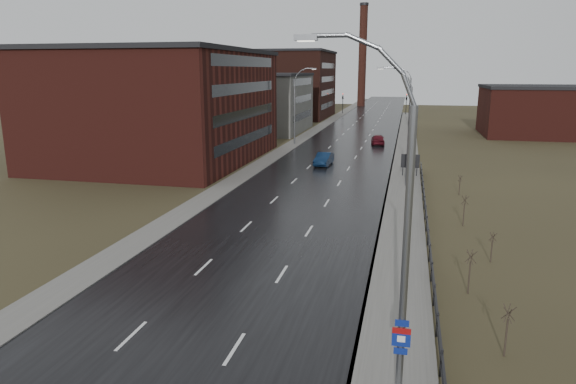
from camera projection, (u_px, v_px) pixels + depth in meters
The scene contains 24 objects.
road at pixel (345, 148), 74.26m from camera, with size 14.00×300.00×0.06m, color black.
sidewalk_right at pixel (404, 188), 48.67m from camera, with size 3.20×180.00×0.18m, color #595651.
curb_right at pixel (388, 187), 49.00m from camera, with size 0.16×180.00×0.18m, color slate.
sidewalk_left at pixel (290, 146), 76.07m from camera, with size 2.40×260.00×0.12m, color #595651.
warehouse_near at pixel (162, 106), 63.13m from camera, with size 22.44×28.56×13.50m.
warehouse_mid at pixel (260, 102), 94.08m from camera, with size 16.32×20.40×10.50m.
warehouse_far at pixel (275, 84), 123.03m from camera, with size 26.52×24.48×15.50m.
building_right at pixel (539, 111), 87.44m from camera, with size 18.36×16.32×8.50m.
smokestack at pixel (363, 55), 157.27m from camera, with size 2.70×2.70×30.70m.
streetlight_main at pixel (396, 233), 16.04m from camera, with size 3.91×0.29×12.11m.
streetlight_right_mid at pixel (406, 126), 48.30m from camera, with size 3.36×0.28×11.35m.
streetlight_left at pixel (296, 106), 76.51m from camera, with size 3.36×0.28×11.35m.
streetlight_right_far at pixel (408, 97), 99.46m from camera, with size 3.36×0.28×11.35m.
guardrail at pixel (429, 238), 32.33m from camera, with size 0.10×53.05×1.10m.
shrub_b at pixel (507, 330), 20.00m from camera, with size 0.52×0.54×2.17m.
shrub_c at pixel (470, 271), 25.67m from camera, with size 0.55×0.58×2.31m.
shrub_d at pixel (492, 246), 29.97m from camera, with size 0.44×0.46×1.83m.
shrub_e at pixel (464, 210), 36.91m from camera, with size 0.54×0.57×2.27m.
shrub_f at pixel (460, 185), 46.26m from camera, with size 0.43×0.45×1.80m.
billboard at pixel (410, 162), 53.62m from camera, with size 1.90×0.17×2.47m.
traffic_light_left at pixel (343, 96), 131.82m from camera, with size 0.58×2.73×5.30m.
traffic_light_right at pixel (407, 96), 128.28m from camera, with size 0.58×2.73×5.30m.
car_near at pixel (324, 159), 60.50m from camera, with size 1.59×4.56×1.50m, color #0B1D3A.
car_far at pixel (378, 140), 77.28m from camera, with size 1.89×4.69×1.60m, color #540E18.
Camera 1 is at (8.64, -13.69, 11.01)m, focal length 32.00 mm.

